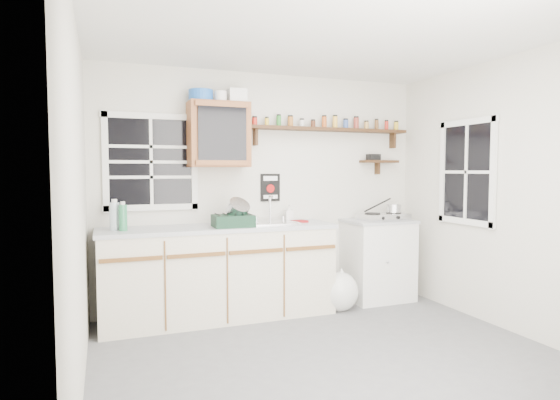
% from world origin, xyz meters
% --- Properties ---
extents(room, '(3.64, 3.24, 2.54)m').
position_xyz_m(room, '(0.00, 0.00, 1.25)').
color(room, '#555557').
rests_on(room, ground).
extents(main_cabinet, '(2.31, 0.63, 0.92)m').
position_xyz_m(main_cabinet, '(-0.58, 1.30, 0.46)').
color(main_cabinet, beige).
rests_on(main_cabinet, floor).
extents(right_cabinet, '(0.73, 0.57, 0.91)m').
position_xyz_m(right_cabinet, '(1.25, 1.32, 0.46)').
color(right_cabinet, silver).
rests_on(right_cabinet, floor).
extents(sink, '(0.52, 0.44, 0.29)m').
position_xyz_m(sink, '(-0.05, 1.30, 0.93)').
color(sink, silver).
rests_on(sink, main_cabinet).
extents(upper_cabinet, '(0.60, 0.32, 0.65)m').
position_xyz_m(upper_cabinet, '(-0.55, 1.44, 1.82)').
color(upper_cabinet, brown).
rests_on(upper_cabinet, wall_back).
extents(upper_cabinet_clutter, '(0.58, 0.24, 0.14)m').
position_xyz_m(upper_cabinet_clutter, '(-0.58, 1.44, 2.21)').
color(upper_cabinet_clutter, '#1A52AD').
rests_on(upper_cabinet_clutter, upper_cabinet).
extents(spice_shelf, '(1.91, 0.18, 0.35)m').
position_xyz_m(spice_shelf, '(0.73, 1.51, 1.93)').
color(spice_shelf, '#32180E').
rests_on(spice_shelf, wall_back).
extents(secondary_shelf, '(0.45, 0.16, 0.24)m').
position_xyz_m(secondary_shelf, '(1.36, 1.52, 1.58)').
color(secondary_shelf, '#32180E').
rests_on(secondary_shelf, wall_back).
extents(warning_sign, '(0.22, 0.02, 0.30)m').
position_xyz_m(warning_sign, '(0.05, 1.59, 1.28)').
color(warning_sign, black).
rests_on(warning_sign, wall_back).
extents(window_back, '(0.93, 0.03, 0.98)m').
position_xyz_m(window_back, '(-1.20, 1.59, 1.55)').
color(window_back, black).
rests_on(window_back, wall_back).
extents(window_right, '(0.03, 0.78, 1.08)m').
position_xyz_m(window_right, '(1.79, 0.55, 1.45)').
color(window_right, black).
rests_on(window_right, wall_back).
extents(water_bottles, '(0.15, 0.16, 0.28)m').
position_xyz_m(water_bottles, '(-1.53, 1.29, 1.05)').
color(water_bottles, '#A6B9C3').
rests_on(water_bottles, main_cabinet).
extents(dish_rack, '(0.39, 0.30, 0.29)m').
position_xyz_m(dish_rack, '(-0.46, 1.19, 1.01)').
color(dish_rack, black).
rests_on(dish_rack, main_cabinet).
extents(soap_bottle, '(0.08, 0.09, 0.18)m').
position_xyz_m(soap_bottle, '(0.22, 1.46, 1.01)').
color(soap_bottle, silver).
rests_on(soap_bottle, main_cabinet).
extents(rag, '(0.17, 0.15, 0.02)m').
position_xyz_m(rag, '(0.27, 1.31, 0.93)').
color(rag, maroon).
rests_on(rag, main_cabinet).
extents(hotplate, '(0.57, 0.32, 0.08)m').
position_xyz_m(hotplate, '(1.30, 1.30, 0.95)').
color(hotplate, silver).
rests_on(hotplate, right_cabinet).
extents(saucepan, '(0.41, 0.20, 0.17)m').
position_xyz_m(saucepan, '(1.44, 1.31, 1.03)').
color(saucepan, silver).
rests_on(saucepan, hotplate).
extents(trash_bag, '(0.41, 0.37, 0.47)m').
position_xyz_m(trash_bag, '(0.65, 1.10, 0.20)').
color(trash_bag, silver).
rests_on(trash_bag, floor).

